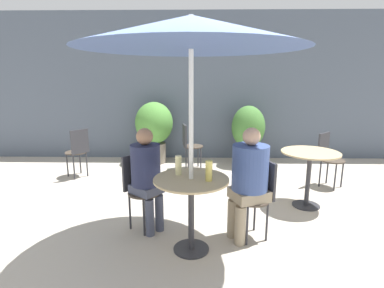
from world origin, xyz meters
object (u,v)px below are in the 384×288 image
Objects in this scene: seated_person_0 at (249,176)px; beer_glass_0 at (178,165)px; cafe_table_far at (310,164)px; potted_plant_1 at (248,131)px; bistro_chair_4 at (78,149)px; bistro_chair_3 at (328,154)px; bistro_chair_0 at (259,192)px; umbrella at (191,32)px; bistro_chair_2 at (189,142)px; seated_person_1 at (147,171)px; cafe_table_near at (191,195)px; beer_glass_1 at (209,171)px; potted_plant_0 at (154,127)px; bistro_chair_1 at (139,184)px.

beer_glass_0 is (-0.72, -0.11, 0.14)m from seated_person_0.
cafe_table_far is 2.04m from potted_plant_1.
potted_plant_1 reaches higher than beer_glass_0.
bistro_chair_4 is at bearing -164.06° from potted_plant_1.
beer_glass_0 is at bearing 176.87° from bistro_chair_3.
bistro_chair_0 is at bearing 10.90° from beer_glass_0.
umbrella reaches higher than seated_person_0.
bistro_chair_2 reaches higher than cafe_table_far.
seated_person_1 is 0.53× the size of umbrella.
beer_glass_1 reaches higher than cafe_table_near.
cafe_table_near is 0.32m from beer_glass_0.
seated_person_1 is 1.52m from umbrella.
seated_person_0 reaches higher than bistro_chair_2.
seated_person_1 is at bearing 168.41° from bistro_chair_3.
seated_person_0 reaches higher than seated_person_1.
seated_person_0 is 1.51m from umbrella.
potted_plant_1 reaches higher than bistro_chair_0.
potted_plant_1 is at bearing 90.78° from bistro_chair_3.
cafe_table_far is 0.89× the size of bistro_chair_3.
cafe_table_near is 0.32m from beer_glass_1.
bistro_chair_3 is at bearing -23.96° from potted_plant_0.
potted_plant_0 is at bearing 106.84° from beer_glass_1.
bistro_chair_3 is at bearing -21.88° from seated_person_1.
beer_glass_0 is at bearing 137.12° from umbrella.
umbrella is (0.61, -0.48, 1.57)m from bistro_chair_1.
umbrella reaches higher than beer_glass_1.
umbrella reaches higher than bistro_chair_1.
bistro_chair_1 is at bearing 90.00° from seated_person_1.
beer_glass_1 is (0.66, -0.45, 0.15)m from seated_person_1.
beer_glass_1 is at bearing -140.08° from cafe_table_far.
beer_glass_1 is (-1.95, -1.94, 0.34)m from bistro_chair_3.
bistro_chair_0 reaches higher than cafe_table_far.
bistro_chair_0 is 2.12m from bistro_chair_3.
bistro_chair_3 is 0.70× the size of seated_person_0.
seated_person_1 reaches higher than beer_glass_0.
seated_person_0 is 1.03× the size of seated_person_1.
bistro_chair_1 is at bearing -164.23° from cafe_table_far.
seated_person_0 is 0.54× the size of umbrella.
seated_person_1 reaches higher than bistro_chair_1.
bistro_chair_4 is 1.54m from potted_plant_0.
cafe_table_far is 0.34× the size of umbrella.
bistro_chair_0 is at bearing 90.00° from seated_person_0.
bistro_chair_2 is at bearing 177.00° from bistro_chair_0.
seated_person_0 is (-0.13, -0.05, 0.20)m from bistro_chair_0.
bistro_chair_2 is 1.96m from bistro_chair_4.
umbrella is (1.99, -2.20, 1.57)m from bistro_chair_4.
seated_person_0 is at bearing 34.67° from beer_glass_1.
umbrella is (-1.05, -3.07, 1.41)m from potted_plant_1.
seated_person_0 is at bearing -64.57° from potted_plant_0.
bistro_chair_0 is at bearing -60.00° from bistro_chair_1.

